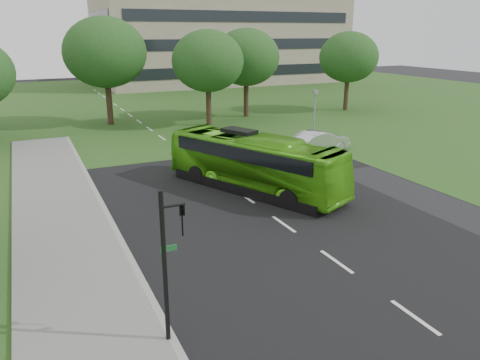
% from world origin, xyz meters
% --- Properties ---
extents(ground, '(160.00, 160.00, 0.00)m').
position_xyz_m(ground, '(0.00, 0.00, 0.00)').
color(ground, black).
rests_on(ground, ground).
extents(street_surfaces, '(120.00, 120.00, 0.15)m').
position_xyz_m(street_surfaces, '(-0.38, 22.75, 0.03)').
color(street_surfaces, black).
rests_on(street_surfaces, ground).
extents(office_building, '(40.10, 20.10, 25.00)m').
position_xyz_m(office_building, '(21.96, 61.96, 12.50)').
color(office_building, gray).
rests_on(office_building, ground).
extents(tree_park_b, '(7.42, 7.42, 9.73)m').
position_xyz_m(tree_park_b, '(-2.73, 29.68, 6.56)').
color(tree_park_b, black).
rests_on(tree_park_b, ground).
extents(tree_park_c, '(6.47, 6.47, 8.60)m').
position_xyz_m(tree_park_c, '(5.50, 25.36, 5.83)').
color(tree_park_c, black).
rests_on(tree_park_c, ground).
extents(tree_park_d, '(6.60, 6.60, 8.73)m').
position_xyz_m(tree_park_d, '(10.67, 28.17, 5.91)').
color(tree_park_d, black).
rests_on(tree_park_d, ground).
extents(tree_park_e, '(6.32, 6.32, 8.42)m').
position_xyz_m(tree_park_e, '(22.45, 27.18, 5.72)').
color(tree_park_e, black).
rests_on(tree_park_e, ground).
extents(bus, '(6.80, 10.98, 3.03)m').
position_xyz_m(bus, '(1.00, 7.02, 1.52)').
color(bus, '#51B819').
rests_on(bus, ground).
extents(sedan, '(5.09, 2.62, 1.60)m').
position_xyz_m(sedan, '(8.97, 12.47, 0.80)').
color(sedan, silver).
rests_on(sedan, ground).
extents(traffic_light, '(0.73, 0.20, 4.54)m').
position_xyz_m(traffic_light, '(-7.06, -3.99, 2.66)').
color(traffic_light, black).
rests_on(traffic_light, ground).
extents(camera_pole, '(0.39, 0.35, 4.18)m').
position_xyz_m(camera_pole, '(10.00, 14.77, 2.70)').
color(camera_pole, gray).
rests_on(camera_pole, ground).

